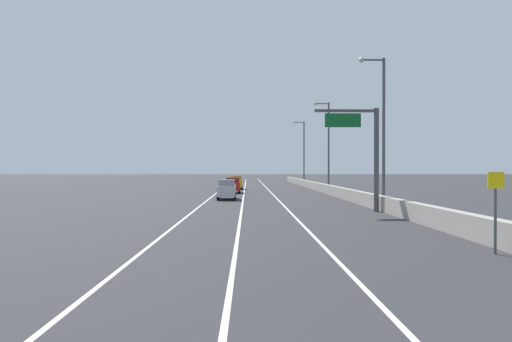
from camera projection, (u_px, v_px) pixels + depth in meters
name	position (u px, v px, depth m)	size (l,w,h in m)	color
ground_plane	(257.00, 188.00, 66.59)	(320.00, 320.00, 0.00)	#2D2D30
lane_stripe_left	(219.00, 191.00, 57.48)	(0.16, 130.00, 0.00)	silver
lane_stripe_center	(244.00, 191.00, 57.55)	(0.16, 130.00, 0.00)	silver
lane_stripe_right	(270.00, 191.00, 57.62)	(0.16, 130.00, 0.00)	silver
jersey_barrier_right	(345.00, 194.00, 42.76)	(0.60, 120.00, 1.10)	#9E998E
overhead_sign_gantry	(366.00, 146.00, 30.50)	(4.68, 0.36, 7.50)	#47474C
speed_advisory_sign	(496.00, 206.00, 15.35)	(0.60, 0.11, 3.00)	#4C4C51
lamp_post_right_second	(381.00, 123.00, 33.71)	(2.14, 0.44, 12.02)	#4C4C51
lamp_post_right_third	(327.00, 141.00, 56.48)	(2.14, 0.44, 12.02)	#4C4C51
lamp_post_right_fourth	(303.00, 149.00, 79.24)	(2.14, 0.44, 12.02)	#4C4C51
car_red_0	(233.00, 185.00, 53.79)	(2.03, 4.23, 1.99)	red
car_yellow_1	(236.00, 182.00, 63.68)	(1.81, 4.35, 2.06)	gold
car_silver_2	(227.00, 189.00, 42.57)	(1.91, 4.08, 2.01)	#B7B7BC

